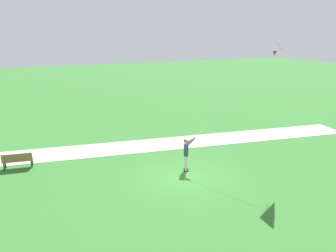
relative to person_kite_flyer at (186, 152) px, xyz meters
name	(u,v)px	position (x,y,z in m)	size (l,w,h in m)	color
ground_plane	(186,177)	(-0.76, 0.39, -1.05)	(120.00, 120.00, 0.00)	#33702D
walkway_path	(119,148)	(4.64, 2.39, -1.04)	(2.40, 32.00, 0.02)	#ADA393
person_kite_flyer	(186,152)	(0.00, 0.00, 0.00)	(0.50, 0.63, 1.83)	#232328
flying_kite	(269,46)	(-1.55, -3.46, 5.29)	(2.14, 3.86, 4.99)	purple
park_bench_near_walkway	(18,160)	(3.79, 8.07, -0.54)	(0.65, 1.55, 0.88)	olive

